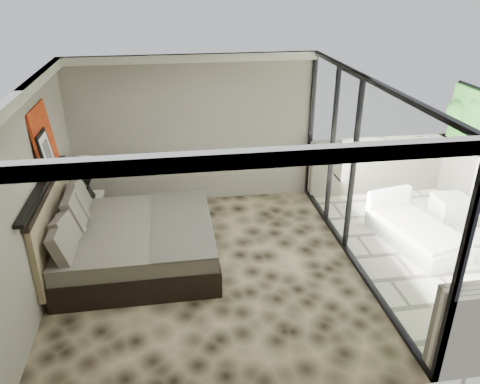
{
  "coord_description": "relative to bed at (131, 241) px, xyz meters",
  "views": [
    {
      "loc": [
        -0.44,
        -5.87,
        4.07
      ],
      "look_at": [
        0.54,
        0.4,
        1.09
      ],
      "focal_mm": 35.0,
      "sensor_mm": 36.0,
      "label": 1
    }
  ],
  "objects": [
    {
      "name": "floor",
      "position": [
        1.14,
        -0.41,
        -0.38
      ],
      "size": [
        5.0,
        5.0,
        0.0
      ],
      "primitive_type": "plane",
      "color": "black",
      "rests_on": "ground"
    },
    {
      "name": "ceiling",
      "position": [
        1.14,
        -0.41,
        2.41
      ],
      "size": [
        4.5,
        5.0,
        0.02
      ],
      "primitive_type": "cube",
      "color": "silver",
      "rests_on": "back_wall"
    },
    {
      "name": "back_wall",
      "position": [
        1.14,
        2.08,
        1.02
      ],
      "size": [
        4.5,
        0.02,
        2.8
      ],
      "primitive_type": "cube",
      "color": "gray",
      "rests_on": "floor"
    },
    {
      "name": "left_wall",
      "position": [
        -1.1,
        -0.41,
        1.02
      ],
      "size": [
        0.02,
        5.0,
        2.8
      ],
      "primitive_type": "cube",
      "color": "gray",
      "rests_on": "floor"
    },
    {
      "name": "glass_wall",
      "position": [
        3.39,
        -0.41,
        1.02
      ],
      "size": [
        0.08,
        5.0,
        2.8
      ],
      "primitive_type": "cube",
      "color": "white",
      "rests_on": "floor"
    },
    {
      "name": "terrace_slab",
      "position": [
        4.89,
        -0.41,
        -0.44
      ],
      "size": [
        3.0,
        5.0,
        0.12
      ],
      "primitive_type": "cube",
      "color": "beige",
      "rests_on": "ground"
    },
    {
      "name": "picture_ledge",
      "position": [
        -1.04,
        -0.31,
        1.12
      ],
      "size": [
        0.12,
        2.2,
        0.05
      ],
      "primitive_type": "cube",
      "color": "black",
      "rests_on": "left_wall"
    },
    {
      "name": "bed",
      "position": [
        0.0,
        0.0,
        0.0
      ],
      "size": [
        2.37,
        2.29,
        1.31
      ],
      "color": "black",
      "rests_on": "floor"
    },
    {
      "name": "nightstand",
      "position": [
        -0.81,
        1.39,
        -0.12
      ],
      "size": [
        0.68,
        0.68,
        0.53
      ],
      "primitive_type": "cube",
      "rotation": [
        0.0,
        0.0,
        0.37
      ],
      "color": "black",
      "rests_on": "floor"
    },
    {
      "name": "table_lamp",
      "position": [
        -0.77,
        1.43,
        0.58
      ],
      "size": [
        0.37,
        0.37,
        0.68
      ],
      "color": "black",
      "rests_on": "nightstand"
    },
    {
      "name": "abstract_canvas",
      "position": [
        -1.06,
        0.3,
        1.59
      ],
      "size": [
        0.13,
        0.9,
        0.9
      ],
      "primitive_type": "cube",
      "rotation": [
        0.0,
        -0.1,
        0.0
      ],
      "color": "#AF130F",
      "rests_on": "picture_ledge"
    },
    {
      "name": "framed_print",
      "position": [
        -1.0,
        0.1,
        1.44
      ],
      "size": [
        0.11,
        0.5,
        0.6
      ],
      "primitive_type": "cube",
      "rotation": [
        0.0,
        -0.14,
        0.0
      ],
      "color": "black",
      "rests_on": "picture_ledge"
    },
    {
      "name": "ottoman",
      "position": [
        5.47,
        0.34,
        -0.11
      ],
      "size": [
        0.56,
        0.56,
        0.54
      ],
      "primitive_type": "cube",
      "rotation": [
        0.0,
        0.0,
        -0.03
      ],
      "color": "silver",
      "rests_on": "terrace_slab"
    },
    {
      "name": "lounger",
      "position": [
        4.57,
        -0.12,
        -0.18
      ],
      "size": [
        1.18,
        1.83,
        0.66
      ],
      "rotation": [
        0.0,
        0.0,
        0.21
      ],
      "color": "silver",
      "rests_on": "terrace_slab"
    }
  ]
}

